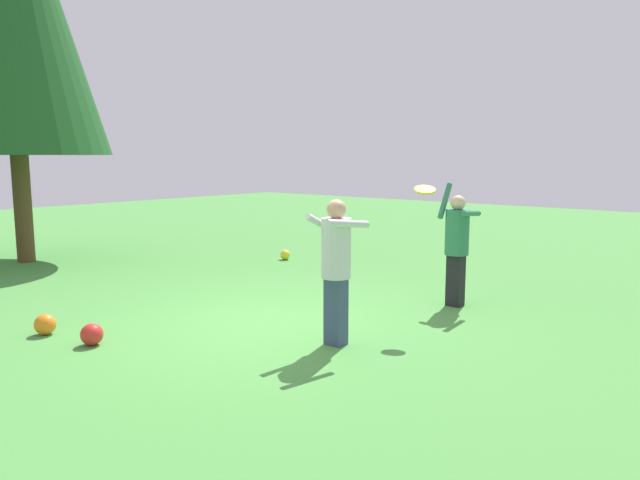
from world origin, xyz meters
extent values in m
plane|color=#4C9342|center=(0.00, 0.00, 0.00)|extent=(40.00, 40.00, 0.00)
cube|color=black|center=(2.41, -1.39, 0.38)|extent=(0.19, 0.22, 0.75)
cylinder|color=#2D7551|center=(2.41, -1.39, 1.08)|extent=(0.34, 0.34, 0.65)
sphere|color=beige|center=(2.41, -1.39, 1.50)|extent=(0.21, 0.21, 0.21)
cylinder|color=#2D7551|center=(2.42, -1.59, 1.36)|extent=(0.56, 0.12, 0.12)
cylinder|color=#2D7551|center=(2.39, -1.19, 1.52)|extent=(0.38, 0.11, 0.51)
cube|color=#38476B|center=(-0.10, -1.17, 0.39)|extent=(0.19, 0.22, 0.78)
cylinder|color=silver|center=(-0.10, -1.17, 1.12)|extent=(0.34, 0.34, 0.68)
sphere|color=tan|center=(-0.10, -1.17, 1.57)|extent=(0.22, 0.22, 0.22)
cylinder|color=silver|center=(-0.05, -0.97, 1.35)|extent=(0.56, 0.20, 0.34)
cylinder|color=silver|center=(-0.14, -1.36, 1.42)|extent=(0.59, 0.20, 0.14)
cylinder|color=yellow|center=(1.31, -1.48, 1.74)|extent=(0.37, 0.38, 0.11)
sphere|color=red|center=(-1.92, 0.96, 0.13)|extent=(0.26, 0.26, 0.26)
sphere|color=yellow|center=(3.62, 3.14, 0.11)|extent=(0.21, 0.21, 0.21)
sphere|color=orange|center=(-2.08, 1.78, 0.13)|extent=(0.26, 0.26, 0.26)
cylinder|color=brown|center=(0.03, 7.08, 1.98)|extent=(0.34, 0.34, 3.96)
camera|label=1|loc=(-5.26, -5.25, 2.16)|focal=33.10mm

